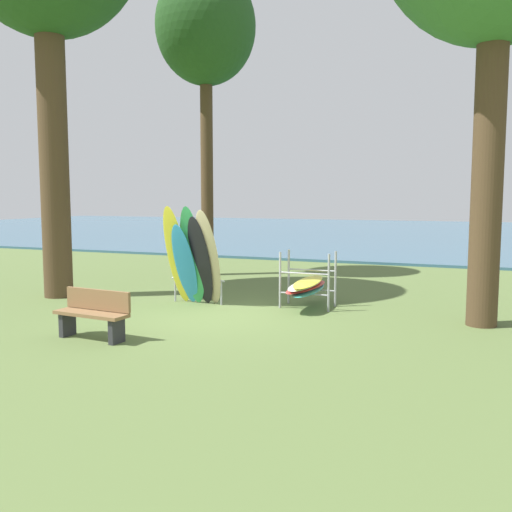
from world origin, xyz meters
The scene contains 6 objects.
ground_plane centered at (0.00, 0.00, 0.00)m, with size 80.00×80.00×0.00m, color #566B38.
lake_water centered at (0.00, 28.01, 0.05)m, with size 80.00×36.00×0.10m, color #38607A.
tree_mid_behind centered at (-2.79, 5.42, 7.44)m, with size 3.03×3.03×9.31m.
leaning_board_pile centered at (-0.87, 0.83, 1.06)m, with size 1.37×0.83×2.26m.
board_storage_rack centered at (1.62, 1.54, 0.50)m, with size 1.15×2.13×1.25m.
park_bench centered at (-1.02, -2.52, 0.45)m, with size 1.43×0.54×0.85m.
Camera 1 is at (5.16, -10.41, 2.47)m, focal length 39.63 mm.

